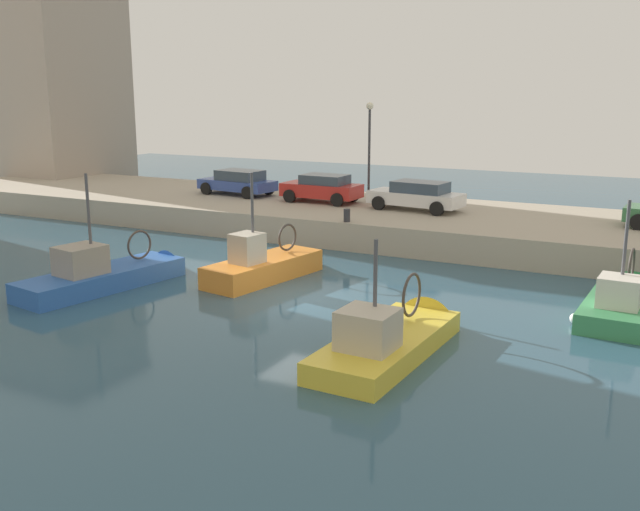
# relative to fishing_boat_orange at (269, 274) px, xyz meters

# --- Properties ---
(water_surface) EXTENTS (80.00, 80.00, 0.00)m
(water_surface) POSITION_rel_fishing_boat_orange_xyz_m (-1.84, -2.53, -0.12)
(water_surface) COLOR #2D5166
(water_surface) RESTS_ON ground
(quay_wall) EXTENTS (9.00, 56.00, 1.20)m
(quay_wall) POSITION_rel_fishing_boat_orange_xyz_m (9.66, -2.53, 0.48)
(quay_wall) COLOR #ADA08C
(quay_wall) RESTS_ON ground
(fishing_boat_orange) EXTENTS (5.82, 2.61, 4.66)m
(fishing_boat_orange) POSITION_rel_fishing_boat_orange_xyz_m (0.00, 0.00, 0.00)
(fishing_boat_orange) COLOR orange
(fishing_boat_orange) RESTS_ON ground
(fishing_boat_yellow) EXTENTS (6.48, 2.42, 4.08)m
(fishing_boat_yellow) POSITION_rel_fishing_boat_orange_xyz_m (-4.98, -6.77, 0.01)
(fishing_boat_yellow) COLOR gold
(fishing_boat_yellow) RESTS_ON ground
(fishing_boat_blue) EXTENTS (6.96, 2.90, 4.79)m
(fishing_boat_blue) POSITION_rel_fishing_boat_orange_xyz_m (-3.49, 4.29, 0.02)
(fishing_boat_blue) COLOR #2D60B7
(fishing_boat_blue) RESTS_ON ground
(fishing_boat_green) EXTENTS (5.85, 2.38, 4.51)m
(fishing_boat_green) POSITION_rel_fishing_boat_orange_xyz_m (1.32, -11.83, -0.01)
(fishing_boat_green) COLOR #388951
(fishing_boat_green) RESTS_ON ground
(parked_car_white) EXTENTS (2.29, 4.46, 1.34)m
(parked_car_white) POSITION_rel_fishing_boat_orange_xyz_m (9.65, -2.14, 1.78)
(parked_car_white) COLOR silver
(parked_car_white) RESTS_ON quay_wall
(parked_car_blue) EXTENTS (2.34, 4.29, 1.30)m
(parked_car_blue) POSITION_rel_fishing_boat_orange_xyz_m (10.11, 7.93, 1.76)
(parked_car_blue) COLOR #334C9E
(parked_car_blue) RESTS_ON quay_wall
(parked_car_red) EXTENTS (1.98, 3.90, 1.36)m
(parked_car_red) POSITION_rel_fishing_boat_orange_xyz_m (9.86, 2.84, 1.79)
(parked_car_red) COLOR red
(parked_car_red) RESTS_ON quay_wall
(mooring_bollard_mid) EXTENTS (0.28, 0.28, 0.55)m
(mooring_bollard_mid) POSITION_rel_fishing_boat_orange_xyz_m (5.51, -0.53, 1.36)
(mooring_bollard_mid) COLOR #2D2D33
(mooring_bollard_mid) RESTS_ON quay_wall
(quay_streetlamp) EXTENTS (0.36, 0.36, 4.83)m
(quay_streetlamp) POSITION_rel_fishing_boat_orange_xyz_m (11.16, 0.92, 4.34)
(quay_streetlamp) COLOR #38383D
(quay_streetlamp) RESTS_ON quay_wall
(waterfront_building_west_mid) EXTENTS (7.76, 9.16, 13.58)m
(waterfront_building_west_mid) POSITION_rel_fishing_boat_orange_xyz_m (13.82, 25.56, 6.69)
(waterfront_building_west_mid) COLOR #A39384
(waterfront_building_west_mid) RESTS_ON ground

